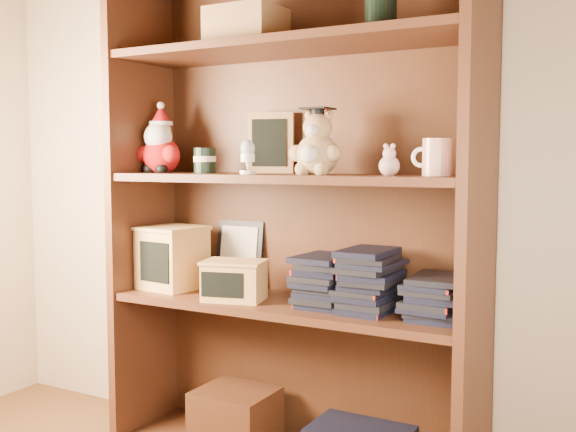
% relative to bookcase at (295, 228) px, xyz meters
% --- Properties ---
extents(bookcase, '(1.20, 0.35, 1.60)m').
position_rel_bookcase_xyz_m(bookcase, '(0.00, 0.00, 0.00)').
color(bookcase, '#4B2715').
rests_on(bookcase, ground).
extents(shelf_lower, '(1.14, 0.33, 0.02)m').
position_rel_bookcase_xyz_m(shelf_lower, '(0.00, -0.05, -0.24)').
color(shelf_lower, '#4B2715').
rests_on(shelf_lower, ground).
extents(shelf_upper, '(1.14, 0.33, 0.02)m').
position_rel_bookcase_xyz_m(shelf_upper, '(0.00, -0.05, 0.16)').
color(shelf_upper, '#4B2715').
rests_on(shelf_upper, ground).
extents(santa_plush, '(0.18, 0.13, 0.25)m').
position_rel_bookcase_xyz_m(santa_plush, '(-0.50, -0.06, 0.26)').
color(santa_plush, '#A50F0F').
rests_on(santa_plush, shelf_upper).
extents(teachers_tin, '(0.08, 0.08, 0.08)m').
position_rel_bookcase_xyz_m(teachers_tin, '(-0.31, -0.05, 0.21)').
color(teachers_tin, black).
rests_on(teachers_tin, shelf_upper).
extents(chalkboard_plaque, '(0.16, 0.10, 0.20)m').
position_rel_bookcase_xyz_m(chalkboard_plaque, '(-0.13, 0.06, 0.27)').
color(chalkboard_plaque, '#9E7547').
rests_on(chalkboard_plaque, shelf_upper).
extents(egg_cup, '(0.05, 0.05, 0.11)m').
position_rel_bookcase_xyz_m(egg_cup, '(-0.10, -0.13, 0.23)').
color(egg_cup, white).
rests_on(egg_cup, shelf_upper).
extents(grad_teddy_bear, '(0.17, 0.15, 0.21)m').
position_rel_bookcase_xyz_m(grad_teddy_bear, '(0.10, -0.06, 0.25)').
color(grad_teddy_bear, tan).
rests_on(grad_teddy_bear, shelf_upper).
extents(pink_figurine, '(0.06, 0.06, 0.09)m').
position_rel_bookcase_xyz_m(pink_figurine, '(0.33, -0.05, 0.21)').
color(pink_figurine, '#D0AAA1').
rests_on(pink_figurine, shelf_upper).
extents(teacher_mug, '(0.12, 0.08, 0.10)m').
position_rel_bookcase_xyz_m(teacher_mug, '(0.47, -0.05, 0.22)').
color(teacher_mug, silver).
rests_on(teacher_mug, shelf_upper).
extents(certificate_frame, '(0.18, 0.05, 0.23)m').
position_rel_bookcase_xyz_m(certificate_frame, '(-0.27, 0.09, -0.11)').
color(certificate_frame, black).
rests_on(certificate_frame, shelf_lower).
extents(treats_box, '(0.22, 0.22, 0.21)m').
position_rel_bookcase_xyz_m(treats_box, '(-0.46, -0.05, -0.12)').
color(treats_box, tan).
rests_on(treats_box, shelf_lower).
extents(pencils_box, '(0.22, 0.18, 0.13)m').
position_rel_bookcase_xyz_m(pencils_box, '(-0.16, -0.12, -0.16)').
color(pencils_box, tan).
rests_on(pencils_box, shelf_lower).
extents(book_stack_left, '(0.14, 0.20, 0.14)m').
position_rel_bookcase_xyz_m(book_stack_left, '(0.13, -0.05, -0.16)').
color(book_stack_left, black).
rests_on(book_stack_left, shelf_lower).
extents(book_stack_mid, '(0.14, 0.20, 0.18)m').
position_rel_bookcase_xyz_m(book_stack_mid, '(0.28, -0.05, -0.14)').
color(book_stack_mid, black).
rests_on(book_stack_mid, shelf_lower).
extents(book_stack_right, '(0.14, 0.20, 0.13)m').
position_rel_bookcase_xyz_m(book_stack_right, '(0.47, -0.05, -0.16)').
color(book_stack_right, black).
rests_on(book_stack_right, shelf_lower).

